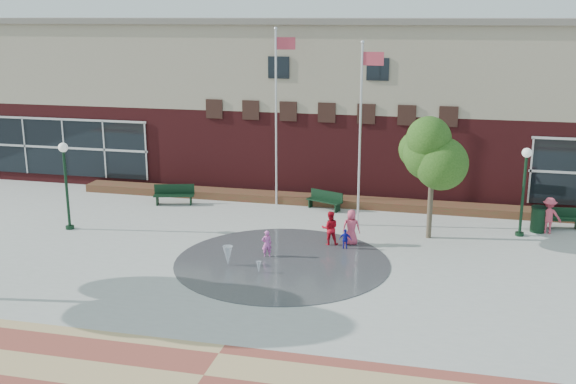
% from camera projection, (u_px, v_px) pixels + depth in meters
% --- Properties ---
extents(ground, '(120.00, 120.00, 0.00)m').
position_uv_depth(ground, '(261.00, 292.00, 23.44)').
color(ground, '#666056').
rests_on(ground, ground).
extents(plaza_concrete, '(46.00, 18.00, 0.01)m').
position_uv_depth(plaza_concrete, '(288.00, 254.00, 27.20)').
color(plaza_concrete, '#A8A8A0').
rests_on(plaza_concrete, ground).
extents(splash_pad, '(8.40, 8.40, 0.01)m').
position_uv_depth(splash_pad, '(282.00, 263.00, 26.26)').
color(splash_pad, '#383A3D').
rests_on(splash_pad, ground).
extents(library_building, '(44.40, 10.40, 9.20)m').
position_uv_depth(library_building, '(342.00, 100.00, 38.70)').
color(library_building, '#55171A').
rests_on(library_building, ground).
extents(flower_bed, '(26.00, 1.20, 0.40)m').
position_uv_depth(flower_bed, '(322.00, 204.00, 34.35)').
color(flower_bed, maroon).
rests_on(flower_bed, ground).
extents(flagpole_left, '(1.04, 0.18, 8.82)m').
position_uv_depth(flagpole_left, '(277.00, 109.00, 33.04)').
color(flagpole_left, silver).
rests_on(flagpole_left, ground).
extents(flagpole_right, '(1.03, 0.17, 8.31)m').
position_uv_depth(flagpole_right, '(361.00, 125.00, 29.73)').
color(flagpole_right, silver).
rests_on(flagpole_right, ground).
extents(lamp_left, '(0.42, 0.42, 3.97)m').
position_uv_depth(lamp_left, '(66.00, 176.00, 29.74)').
color(lamp_left, black).
rests_on(lamp_left, ground).
extents(lamp_right, '(0.41, 0.41, 3.92)m').
position_uv_depth(lamp_right, '(524.00, 182.00, 28.82)').
color(lamp_right, black).
rests_on(lamp_right, ground).
extents(bench_left, '(2.11, 1.09, 1.02)m').
position_uv_depth(bench_left, '(174.00, 198.00, 34.21)').
color(bench_left, black).
rests_on(bench_left, ground).
extents(bench_mid, '(1.90, 1.18, 0.93)m').
position_uv_depth(bench_mid, '(324.00, 204.00, 33.35)').
color(bench_mid, black).
rests_on(bench_mid, ground).
extents(bench_right, '(1.94, 0.79, 0.95)m').
position_uv_depth(bench_right, '(559.00, 222.00, 30.34)').
color(bench_right, black).
rests_on(bench_right, ground).
extents(trash_can, '(0.71, 0.71, 1.17)m').
position_uv_depth(trash_can, '(538.00, 219.00, 29.83)').
color(trash_can, black).
rests_on(trash_can, ground).
extents(tree_mid, '(3.20, 3.20, 5.41)m').
position_uv_depth(tree_mid, '(433.00, 149.00, 28.18)').
color(tree_mid, '#42372A').
rests_on(tree_mid, ground).
extents(water_jet_a, '(0.39, 0.39, 0.77)m').
position_uv_depth(water_jet_a, '(228.00, 266.00, 25.91)').
color(water_jet_a, white).
rests_on(water_jet_a, ground).
extents(water_jet_b, '(0.20, 0.20, 0.45)m').
position_uv_depth(water_jet_b, '(259.00, 274.00, 25.14)').
color(water_jet_b, white).
rests_on(water_jet_b, ground).
extents(child_splash, '(0.48, 0.42, 1.11)m').
position_uv_depth(child_splash, '(267.00, 244.00, 26.73)').
color(child_splash, '#DB5CB7').
rests_on(child_splash, ground).
extents(adult_red, '(0.82, 0.71, 1.47)m').
position_uv_depth(adult_red, '(330.00, 228.00, 28.10)').
color(adult_red, red).
rests_on(adult_red, ground).
extents(adult_pink, '(0.75, 0.50, 1.52)m').
position_uv_depth(adult_pink, '(351.00, 227.00, 28.13)').
color(adult_pink, '#DE4967').
rests_on(adult_pink, ground).
extents(child_blue, '(0.52, 0.24, 0.87)m').
position_uv_depth(child_blue, '(345.00, 239.00, 27.63)').
color(child_blue, '#171AAE').
rests_on(child_blue, ground).
extents(person_bench, '(1.11, 0.70, 1.64)m').
position_uv_depth(person_bench, '(549.00, 216.00, 29.58)').
color(person_bench, '#D0445B').
rests_on(person_bench, ground).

